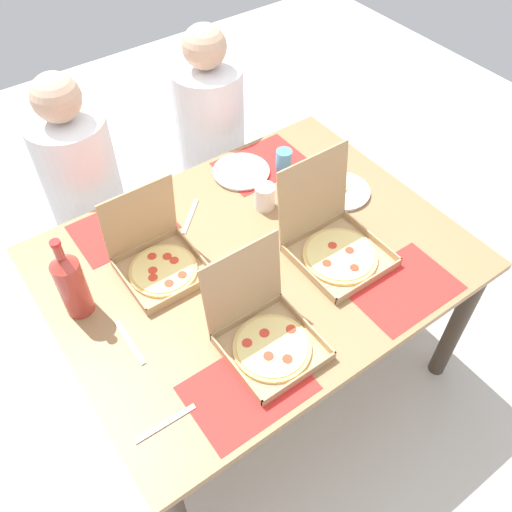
{
  "coord_description": "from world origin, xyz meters",
  "views": [
    {
      "loc": [
        -0.75,
        -1.05,
        2.21
      ],
      "look_at": [
        0.0,
        0.0,
        0.75
      ],
      "focal_mm": 38.13,
      "sensor_mm": 36.0,
      "label": 1
    }
  ],
  "objects_px": {
    "plate_near_left": "(241,172)",
    "cup_clear_left": "(284,161)",
    "diner_right_seat": "(212,155)",
    "pizza_box_edge_far": "(266,333)",
    "cup_red": "(265,197)",
    "pizza_box_center": "(158,259)",
    "soda_bottle": "(71,283)",
    "diner_left_seat": "(91,208)",
    "plate_far_right": "(341,191)",
    "plate_far_left": "(246,277)",
    "pizza_box_corner_right": "(334,242)"
  },
  "relations": [
    {
      "from": "pizza_box_edge_far",
      "to": "diner_right_seat",
      "type": "relative_size",
      "value": 0.26
    },
    {
      "from": "diner_right_seat",
      "to": "plate_far_right",
      "type": "bearing_deg",
      "value": -78.54
    },
    {
      "from": "soda_bottle",
      "to": "cup_clear_left",
      "type": "relative_size",
      "value": 3.33
    },
    {
      "from": "plate_far_right",
      "to": "cup_clear_left",
      "type": "xyz_separation_m",
      "value": [
        -0.1,
        0.25,
        0.04
      ]
    },
    {
      "from": "pizza_box_corner_right",
      "to": "diner_right_seat",
      "type": "bearing_deg",
      "value": 84.9
    },
    {
      "from": "plate_near_left",
      "to": "plate_far_right",
      "type": "height_order",
      "value": "plate_far_right"
    },
    {
      "from": "cup_clear_left",
      "to": "plate_far_right",
      "type": "bearing_deg",
      "value": -67.78
    },
    {
      "from": "plate_near_left",
      "to": "cup_clear_left",
      "type": "height_order",
      "value": "cup_clear_left"
    },
    {
      "from": "pizza_box_corner_right",
      "to": "diner_left_seat",
      "type": "xyz_separation_m",
      "value": [
        -0.56,
        0.96,
        -0.27
      ]
    },
    {
      "from": "pizza_box_corner_right",
      "to": "soda_bottle",
      "type": "xyz_separation_m",
      "value": [
        -0.84,
        0.29,
        0.08
      ]
    },
    {
      "from": "plate_far_left",
      "to": "soda_bottle",
      "type": "xyz_separation_m",
      "value": [
        -0.52,
        0.21,
        0.12
      ]
    },
    {
      "from": "pizza_box_edge_far",
      "to": "diner_left_seat",
      "type": "bearing_deg",
      "value": 96.87
    },
    {
      "from": "pizza_box_corner_right",
      "to": "pizza_box_edge_far",
      "type": "bearing_deg",
      "value": -158.47
    },
    {
      "from": "cup_clear_left",
      "to": "cup_red",
      "type": "relative_size",
      "value": 0.96
    },
    {
      "from": "pizza_box_corner_right",
      "to": "cup_clear_left",
      "type": "xyz_separation_m",
      "value": [
        0.14,
        0.47,
        -0.0
      ]
    },
    {
      "from": "pizza_box_center",
      "to": "plate_far_left",
      "type": "bearing_deg",
      "value": -44.82
    },
    {
      "from": "cup_red",
      "to": "plate_far_right",
      "type": "bearing_deg",
      "value": -20.93
    },
    {
      "from": "cup_clear_left",
      "to": "cup_red",
      "type": "distance_m",
      "value": 0.24
    },
    {
      "from": "cup_clear_left",
      "to": "pizza_box_center",
      "type": "bearing_deg",
      "value": -165.87
    },
    {
      "from": "cup_clear_left",
      "to": "plate_far_left",
      "type": "bearing_deg",
      "value": -139.98
    },
    {
      "from": "pizza_box_edge_far",
      "to": "cup_clear_left",
      "type": "distance_m",
      "value": 0.85
    },
    {
      "from": "soda_bottle",
      "to": "cup_red",
      "type": "distance_m",
      "value": 0.79
    },
    {
      "from": "pizza_box_center",
      "to": "pizza_box_edge_far",
      "type": "height_order",
      "value": "pizza_box_edge_far"
    },
    {
      "from": "plate_far_right",
      "to": "pizza_box_edge_far",
      "type": "bearing_deg",
      "value": -149.44
    },
    {
      "from": "pizza_box_edge_far",
      "to": "pizza_box_corner_right",
      "type": "height_order",
      "value": "pizza_box_corner_right"
    },
    {
      "from": "diner_left_seat",
      "to": "pizza_box_corner_right",
      "type": "bearing_deg",
      "value": -59.83
    },
    {
      "from": "pizza_box_center",
      "to": "soda_bottle",
      "type": "height_order",
      "value": "soda_bottle"
    },
    {
      "from": "plate_near_left",
      "to": "diner_right_seat",
      "type": "xyz_separation_m",
      "value": [
        0.11,
        0.41,
        -0.22
      ]
    },
    {
      "from": "plate_near_left",
      "to": "pizza_box_center",
      "type": "bearing_deg",
      "value": -154.04
    },
    {
      "from": "pizza_box_center",
      "to": "diner_right_seat",
      "type": "relative_size",
      "value": 0.26
    },
    {
      "from": "plate_far_right",
      "to": "cup_clear_left",
      "type": "relative_size",
      "value": 2.35
    },
    {
      "from": "cup_clear_left",
      "to": "diner_right_seat",
      "type": "distance_m",
      "value": 0.56
    },
    {
      "from": "plate_near_left",
      "to": "soda_bottle",
      "type": "distance_m",
      "value": 0.87
    },
    {
      "from": "plate_far_left",
      "to": "pizza_box_center",
      "type": "bearing_deg",
      "value": 135.18
    },
    {
      "from": "soda_bottle",
      "to": "diner_left_seat",
      "type": "xyz_separation_m",
      "value": [
        0.28,
        0.67,
        -0.35
      ]
    },
    {
      "from": "pizza_box_center",
      "to": "pizza_box_corner_right",
      "type": "distance_m",
      "value": 0.62
    },
    {
      "from": "plate_near_left",
      "to": "soda_bottle",
      "type": "bearing_deg",
      "value": -162.4
    },
    {
      "from": "pizza_box_center",
      "to": "diner_right_seat",
      "type": "xyz_separation_m",
      "value": [
        0.63,
        0.67,
        -0.26
      ]
    },
    {
      "from": "cup_clear_left",
      "to": "diner_left_seat",
      "type": "distance_m",
      "value": 0.9
    },
    {
      "from": "plate_far_left",
      "to": "diner_left_seat",
      "type": "xyz_separation_m",
      "value": [
        -0.23,
        0.88,
        -0.22
      ]
    },
    {
      "from": "cup_red",
      "to": "cup_clear_left",
      "type": "bearing_deg",
      "value": 34.26
    },
    {
      "from": "pizza_box_center",
      "to": "diner_left_seat",
      "type": "relative_size",
      "value": 0.26
    },
    {
      "from": "cup_red",
      "to": "plate_far_left",
      "type": "bearing_deg",
      "value": -136.31
    },
    {
      "from": "pizza_box_center",
      "to": "cup_red",
      "type": "relative_size",
      "value": 3.04
    },
    {
      "from": "cup_red",
      "to": "diner_right_seat",
      "type": "relative_size",
      "value": 0.08
    },
    {
      "from": "pizza_box_center",
      "to": "diner_right_seat",
      "type": "distance_m",
      "value": 0.95
    },
    {
      "from": "pizza_box_edge_far",
      "to": "cup_red",
      "type": "relative_size",
      "value": 3.12
    },
    {
      "from": "diner_left_seat",
      "to": "soda_bottle",
      "type": "bearing_deg",
      "value": -112.68
    },
    {
      "from": "cup_clear_left",
      "to": "diner_right_seat",
      "type": "bearing_deg",
      "value": 95.75
    },
    {
      "from": "pizza_box_corner_right",
      "to": "plate_far_left",
      "type": "bearing_deg",
      "value": 166.23
    }
  ]
}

